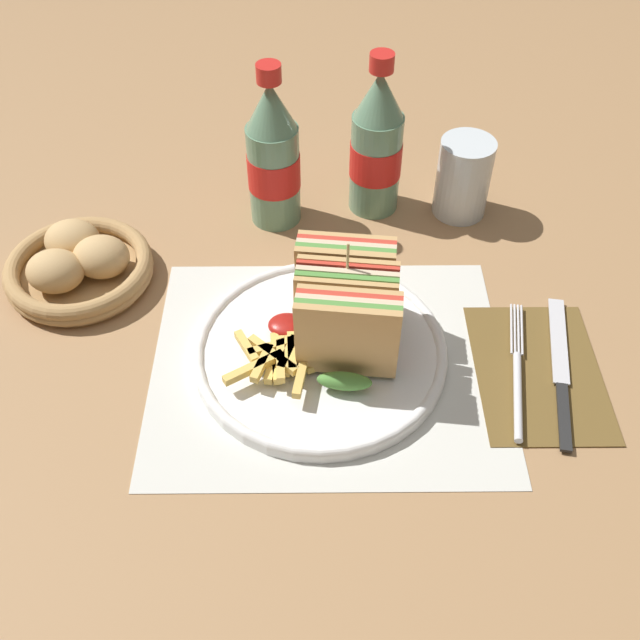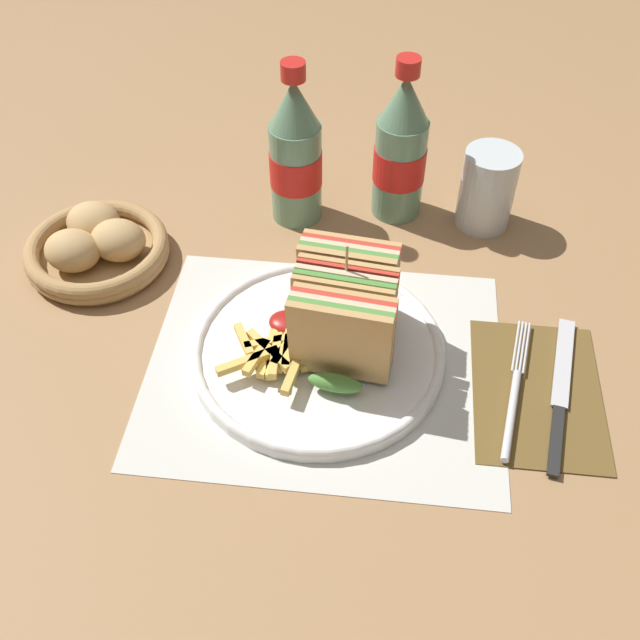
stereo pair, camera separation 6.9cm
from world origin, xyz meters
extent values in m
plane|color=#9E754C|center=(0.00, 0.00, 0.00)|extent=(4.00, 4.00, 0.00)
cube|color=silver|center=(0.03, -0.02, 0.00)|extent=(0.39, 0.33, 0.00)
cylinder|color=white|center=(0.02, -0.01, 0.01)|extent=(0.29, 0.29, 0.01)
torus|color=white|center=(0.02, -0.01, 0.01)|extent=(0.29, 0.29, 0.01)
cube|color=tan|center=(0.05, -0.06, 0.07)|extent=(0.11, 0.03, 0.11)
cube|color=#518E3D|center=(0.05, -0.05, 0.07)|extent=(0.11, 0.03, 0.11)
cube|color=beige|center=(0.05, -0.04, 0.07)|extent=(0.11, 0.03, 0.11)
cube|color=red|center=(0.05, -0.03, 0.07)|extent=(0.11, 0.03, 0.11)
cube|color=tan|center=(0.05, -0.03, 0.07)|extent=(0.11, 0.03, 0.11)
ellipsoid|color=#518E3D|center=(0.04, -0.07, 0.03)|extent=(0.06, 0.03, 0.02)
cube|color=tan|center=(0.05, -0.02, 0.07)|extent=(0.11, 0.03, 0.11)
cube|color=#518E3D|center=(0.05, -0.02, 0.07)|extent=(0.11, 0.03, 0.11)
cube|color=beige|center=(0.05, -0.01, 0.07)|extent=(0.11, 0.03, 0.11)
cube|color=red|center=(0.05, 0.00, 0.07)|extent=(0.11, 0.03, 0.11)
cube|color=tan|center=(0.05, 0.01, 0.07)|extent=(0.11, 0.03, 0.11)
ellipsoid|color=#518E3D|center=(0.04, -0.03, 0.03)|extent=(0.06, 0.03, 0.02)
cube|color=tan|center=(0.05, 0.03, 0.07)|extent=(0.11, 0.03, 0.11)
cube|color=#518E3D|center=(0.05, 0.04, 0.07)|extent=(0.11, 0.03, 0.11)
cube|color=beige|center=(0.05, 0.04, 0.07)|extent=(0.11, 0.03, 0.11)
cube|color=red|center=(0.05, 0.05, 0.07)|extent=(0.11, 0.03, 0.11)
cube|color=tan|center=(0.05, 0.06, 0.07)|extent=(0.11, 0.03, 0.11)
ellipsoid|color=#518E3D|center=(0.04, 0.01, 0.03)|extent=(0.06, 0.03, 0.02)
cylinder|color=tan|center=(0.05, 0.00, 0.09)|extent=(0.00, 0.00, 0.14)
cube|color=#E0B756|center=(-0.03, -0.03, 0.02)|extent=(0.01, 0.07, 0.01)
cube|color=#E0B756|center=(0.00, -0.02, 0.02)|extent=(0.03, 0.06, 0.01)
cube|color=#E0B756|center=(-0.02, -0.02, 0.02)|extent=(0.01, 0.07, 0.01)
cube|color=#E0B756|center=(-0.03, -0.04, 0.02)|extent=(0.02, 0.05, 0.01)
cube|color=#E0B756|center=(-0.01, -0.03, 0.03)|extent=(0.01, 0.05, 0.01)
cube|color=#E0B756|center=(-0.06, -0.03, 0.03)|extent=(0.03, 0.05, 0.01)
cube|color=#E0B756|center=(-0.02, -0.04, 0.03)|extent=(0.01, 0.06, 0.01)
cube|color=#E0B756|center=(-0.02, -0.03, 0.03)|extent=(0.02, 0.05, 0.01)
cube|color=#E0B756|center=(-0.03, -0.02, 0.03)|extent=(0.07, 0.03, 0.01)
cube|color=#E0B756|center=(0.00, -0.06, 0.03)|extent=(0.02, 0.07, 0.01)
cube|color=#E0B756|center=(-0.04, -0.05, 0.03)|extent=(0.02, 0.05, 0.01)
cube|color=#E0B756|center=(-0.05, -0.05, 0.03)|extent=(0.07, 0.05, 0.01)
cube|color=#E0B756|center=(-0.03, -0.04, 0.03)|extent=(0.06, 0.05, 0.01)
ellipsoid|color=maroon|center=(-0.02, 0.01, 0.03)|extent=(0.04, 0.04, 0.01)
cube|color=brown|center=(0.26, -0.04, 0.00)|extent=(0.14, 0.20, 0.00)
cylinder|color=silver|center=(0.23, -0.07, 0.01)|extent=(0.03, 0.12, 0.01)
cylinder|color=silver|center=(0.24, 0.02, 0.01)|extent=(0.02, 0.08, 0.00)
cylinder|color=silver|center=(0.25, 0.02, 0.01)|extent=(0.02, 0.08, 0.00)
cylinder|color=silver|center=(0.25, 0.02, 0.01)|extent=(0.02, 0.08, 0.00)
cylinder|color=silver|center=(0.25, 0.02, 0.01)|extent=(0.02, 0.08, 0.00)
cube|color=black|center=(0.28, -0.10, 0.01)|extent=(0.03, 0.09, 0.00)
cube|color=silver|center=(0.29, 0.01, 0.01)|extent=(0.04, 0.13, 0.00)
cylinder|color=slate|center=(-0.04, 0.24, 0.07)|extent=(0.07, 0.07, 0.14)
cylinder|color=red|center=(-0.04, 0.24, 0.08)|extent=(0.07, 0.07, 0.05)
cone|color=slate|center=(-0.04, 0.24, 0.17)|extent=(0.06, 0.06, 0.06)
cylinder|color=red|center=(-0.04, 0.24, 0.21)|extent=(0.03, 0.03, 0.02)
cylinder|color=slate|center=(0.10, 0.27, 0.07)|extent=(0.07, 0.07, 0.14)
cylinder|color=red|center=(0.10, 0.27, 0.08)|extent=(0.07, 0.07, 0.05)
cone|color=slate|center=(0.10, 0.27, 0.17)|extent=(0.06, 0.06, 0.06)
cylinder|color=red|center=(0.10, 0.27, 0.21)|extent=(0.03, 0.03, 0.02)
cylinder|color=silver|center=(0.21, 0.25, 0.05)|extent=(0.07, 0.07, 0.11)
cylinder|color=black|center=(0.21, 0.25, 0.02)|extent=(0.06, 0.06, 0.04)
cylinder|color=#AD8451|center=(-0.28, 0.12, 0.01)|extent=(0.17, 0.17, 0.01)
torus|color=#AD8451|center=(-0.28, 0.12, 0.01)|extent=(0.18, 0.18, 0.02)
torus|color=#AD8451|center=(-0.28, 0.12, 0.02)|extent=(0.18, 0.18, 0.02)
ellipsoid|color=tan|center=(-0.25, 0.12, 0.04)|extent=(0.07, 0.06, 0.05)
ellipsoid|color=tan|center=(-0.29, 0.15, 0.04)|extent=(0.07, 0.06, 0.05)
ellipsoid|color=tan|center=(-0.30, 0.09, 0.04)|extent=(0.07, 0.06, 0.05)
camera|label=1|loc=(0.02, -0.56, 0.65)|focal=42.00mm
camera|label=2|loc=(0.08, -0.56, 0.65)|focal=42.00mm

